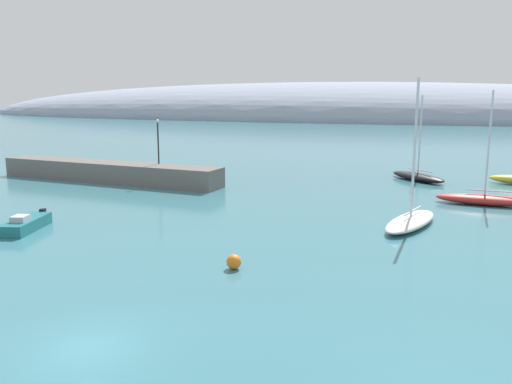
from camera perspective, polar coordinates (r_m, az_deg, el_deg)
name	(u,v)px	position (r m, az deg, el deg)	size (l,w,h in m)	color
water	(89,347)	(21.90, -17.84, -15.80)	(600.00, 600.00, 0.00)	#38727F
breakwater_rocks	(108,172)	(60.20, -15.87, 2.17)	(27.43, 3.49, 2.10)	#66605B
distant_ridge	(327,118)	(208.80, 7.82, 8.01)	(321.34, 73.44, 27.85)	#8E99AD
sailboat_red_near_shore	(484,199)	(49.67, 23.70, -0.69)	(8.16, 2.54, 9.87)	red
sailboat_white_mid_mooring	(411,220)	(39.77, 16.56, -2.92)	(4.45, 8.39, 10.67)	white
sailboat_black_end_of_line	(418,176)	(60.98, 17.28, 1.68)	(7.03, 6.93, 9.43)	black
motorboat_teal_foreground	(26,224)	(40.60, -23.86, -3.21)	(2.78, 5.19, 1.22)	#1E6B70
mooring_buoy_orange	(234,262)	(29.14, -2.43, -7.64)	(0.83, 0.83, 0.83)	orange
harbor_lamp_post	(158,137)	(57.12, -10.68, 5.95)	(0.36, 0.36, 4.78)	black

